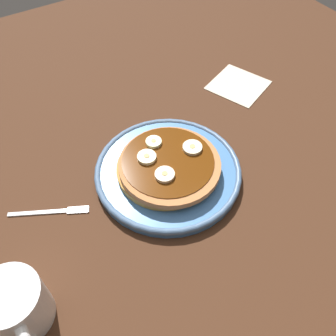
% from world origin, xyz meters
% --- Properties ---
extents(ground_plane, '(1.40, 1.40, 0.03)m').
position_xyz_m(ground_plane, '(0.00, 0.00, -0.01)').
color(ground_plane, '#422616').
extents(plate, '(0.25, 0.25, 0.02)m').
position_xyz_m(plate, '(0.00, 0.00, 0.01)').
color(plate, '#3F72B2').
rests_on(plate, ground_plane).
extents(pancake_stack, '(0.18, 0.18, 0.02)m').
position_xyz_m(pancake_stack, '(0.00, -0.00, 0.03)').
color(pancake_stack, '#C38B41').
rests_on(pancake_stack, plate).
extents(banana_slice_0, '(0.03, 0.03, 0.01)m').
position_xyz_m(banana_slice_0, '(0.02, -0.02, 0.04)').
color(banana_slice_0, '#FEE6BD').
rests_on(banana_slice_0, pancake_stack).
extents(banana_slice_1, '(0.03, 0.03, 0.01)m').
position_xyz_m(banana_slice_1, '(-0.02, -0.03, 0.04)').
color(banana_slice_1, '#F3EAB4').
rests_on(banana_slice_1, pancake_stack).
extents(banana_slice_2, '(0.03, 0.03, 0.01)m').
position_xyz_m(banana_slice_2, '(0.00, 0.05, 0.04)').
color(banana_slice_2, '#F4E6BA').
rests_on(banana_slice_2, pancake_stack).
extents(banana_slice_3, '(0.03, 0.03, 0.01)m').
position_xyz_m(banana_slice_3, '(-0.05, 0.00, 0.04)').
color(banana_slice_3, '#ECF3BE').
rests_on(banana_slice_3, pancake_stack).
extents(coffee_mug, '(0.11, 0.08, 0.08)m').
position_xyz_m(coffee_mug, '(0.10, -0.29, 0.04)').
color(coffee_mug, white).
rests_on(coffee_mug, ground_plane).
extents(napkin, '(0.14, 0.14, 0.00)m').
position_xyz_m(napkin, '(-0.13, 0.26, 0.00)').
color(napkin, beige).
rests_on(napkin, ground_plane).
extents(fork, '(0.07, 0.12, 0.01)m').
position_xyz_m(fork, '(-0.03, -0.20, 0.00)').
color(fork, silver).
rests_on(fork, ground_plane).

